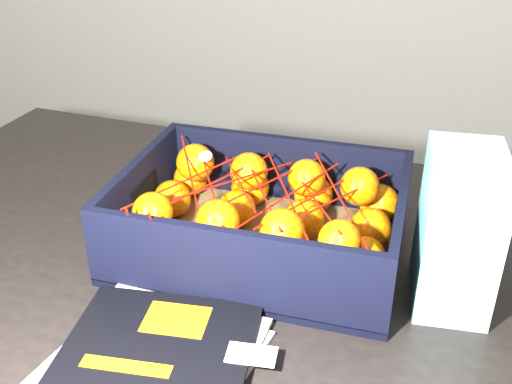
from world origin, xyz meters
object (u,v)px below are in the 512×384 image
(table, at_px, (216,312))
(magazine_stack, at_px, (138,382))
(retail_carton, at_px, (458,230))
(produce_crate, at_px, (262,228))

(table, distance_m, magazine_stack, 0.27)
(magazine_stack, bearing_deg, retail_carton, 39.24)
(magazine_stack, height_order, retail_carton, retail_carton)
(produce_crate, bearing_deg, retail_carton, -7.57)
(produce_crate, bearing_deg, table, -147.37)
(magazine_stack, bearing_deg, produce_crate, 79.08)
(produce_crate, bearing_deg, magazine_stack, -100.92)
(magazine_stack, distance_m, produce_crate, 0.30)
(table, distance_m, produce_crate, 0.15)
(table, xyz_separation_m, produce_crate, (0.06, 0.04, 0.13))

